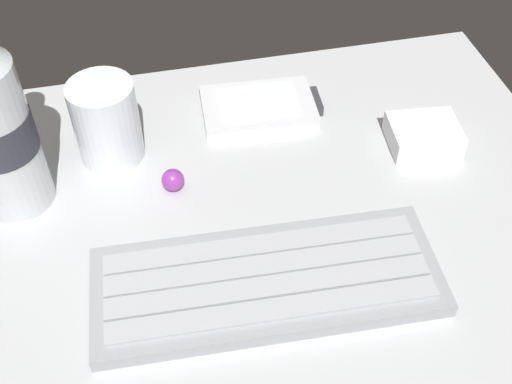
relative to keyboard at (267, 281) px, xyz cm
name	(u,v)px	position (x,y,z in cm)	size (l,w,h in cm)	color
ground_plane	(257,223)	(0.89, 7.89, -1.79)	(64.00, 48.00, 2.80)	#B7BABC
keyboard	(267,281)	(0.00, 0.00, 0.00)	(29.52, 12.47, 1.70)	#93969B
handheld_device	(260,107)	(4.52, 22.46, -0.08)	(13.13, 8.34, 1.50)	silver
juice_cup	(107,124)	(-11.46, 19.29, 3.10)	(6.40, 6.40, 8.50)	silver
charger_block	(424,135)	(19.71, 13.80, 0.39)	(7.00, 5.60, 2.40)	white
trackball_mouse	(173,180)	(-6.11, 13.12, 0.29)	(2.20, 2.20, 2.20)	purple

